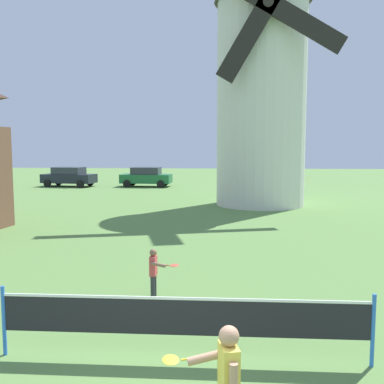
# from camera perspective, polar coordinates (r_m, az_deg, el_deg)

# --- Properties ---
(windmill) EXTENTS (7.46, 5.51, 13.69)m
(windmill) POSITION_cam_1_polar(r_m,az_deg,el_deg) (24.62, 9.05, 14.49)
(windmill) COLOR silver
(windmill) RESTS_ON ground_plane
(tennis_net) EXTENTS (5.64, 0.06, 1.10)m
(tennis_net) POSITION_cam_1_polar(r_m,az_deg,el_deg) (6.84, -1.13, -15.94)
(tennis_net) COLOR blue
(tennis_net) RESTS_ON ground_plane
(player_near) EXTENTS (0.84, 0.47, 1.42)m
(player_near) POSITION_cam_1_polar(r_m,az_deg,el_deg) (4.95, 4.51, -23.57)
(player_near) COLOR #9E937F
(player_near) RESTS_ON ground_plane
(player_far) EXTENTS (0.66, 0.49, 1.06)m
(player_far) POSITION_cam_1_polar(r_m,az_deg,el_deg) (9.57, -4.89, -10.05)
(player_far) COLOR #333338
(player_far) RESTS_ON ground_plane
(parked_car_black) EXTENTS (4.45, 2.44, 1.56)m
(parked_car_black) POSITION_cam_1_polar(r_m,az_deg,el_deg) (36.69, -15.73, 1.96)
(parked_car_black) COLOR #1E232D
(parked_car_black) RESTS_ON ground_plane
(parked_car_green) EXTENTS (4.11, 2.10, 1.56)m
(parked_car_green) POSITION_cam_1_polar(r_m,az_deg,el_deg) (35.35, -5.99, 2.01)
(parked_car_green) COLOR #1E6638
(parked_car_green) RESTS_ON ground_plane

